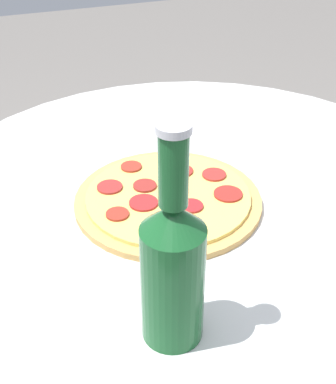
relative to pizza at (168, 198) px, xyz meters
The scene contains 3 objects.
table 0.21m from the pizza, 166.66° to the right, with size 0.91×0.91×0.77m.
pizza is the anchor object (origin of this frame).
beer_bottle 0.27m from the pizza, 70.58° to the left, with size 0.07×0.07×0.26m.
Camera 1 is at (0.29, 0.64, 1.24)m, focal length 50.00 mm.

